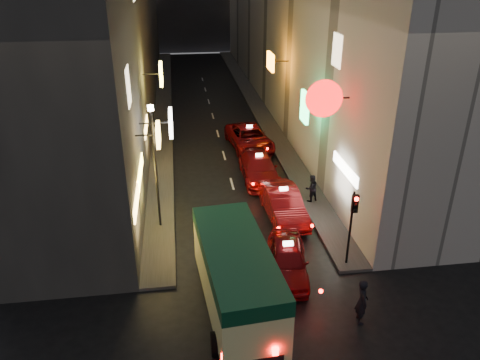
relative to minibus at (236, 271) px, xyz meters
name	(u,v)px	position (x,y,z in m)	size (l,w,h in m)	color
building_left	(109,3)	(-6.80, 27.54, 7.19)	(7.70, 52.00, 18.00)	#3C3A37
building_right	(300,1)	(9.20, 27.54, 7.19)	(8.11, 52.00, 18.00)	#BCB5AC
sidewalk_left	(163,107)	(-3.05, 27.55, -1.73)	(1.50, 52.00, 0.15)	#4E4B48
sidewalk_right	(256,103)	(5.45, 27.55, -1.73)	(1.50, 52.00, 0.15)	#4E4B48
minibus	(236,271)	(0.00, 0.00, 0.00)	(2.87, 6.82, 2.86)	#F8F19B
taxi_near	(287,257)	(2.45, 1.93, -0.97)	(3.01, 5.55, 1.85)	maroon
taxi_second	(283,202)	(3.35, 6.73, -0.89)	(2.62, 5.85, 2.00)	maroon
taxi_third	(259,166)	(2.92, 11.53, -0.94)	(2.29, 5.49, 1.91)	maroon
taxi_far	(249,136)	(3.14, 16.68, -0.90)	(2.99, 5.91, 1.97)	maroon
pedestrian_crossing	(362,299)	(4.50, -1.30, -0.76)	(0.69, 0.44, 2.10)	black
pedestrian_sidewalk	(311,186)	(5.22, 8.03, -0.78)	(0.66, 0.41, 1.75)	black
traffic_light	(353,214)	(5.20, 2.02, 0.88)	(0.26, 0.43, 3.50)	black
lamp_post	(155,160)	(-3.00, 6.55, 1.92)	(0.28, 0.28, 6.22)	black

